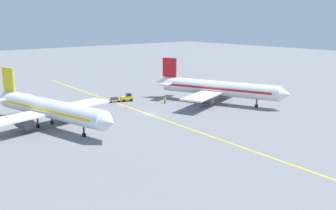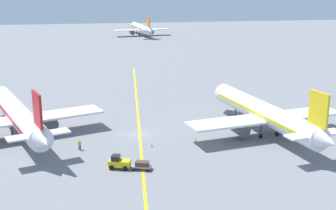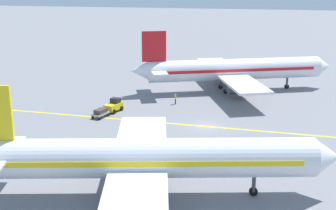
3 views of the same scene
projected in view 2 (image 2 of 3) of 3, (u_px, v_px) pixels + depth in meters
ground_plane at (140, 135)px, 80.12m from camera, size 400.00×400.00×0.00m
apron_yellow_centreline at (140, 135)px, 80.12m from camera, size 9.23×119.70×0.01m
airplane_at_gate at (19, 115)px, 78.28m from camera, size 28.09×34.37×10.60m
airplane_adjacent_stand at (265, 114)px, 79.30m from camera, size 28.47×35.33×10.60m
airplane_distant_taxiing at (141, 28)px, 213.16m from camera, size 25.62×31.94×9.54m
baggage_tug_white at (119, 162)px, 65.80m from camera, size 3.31×2.47×2.11m
baggage_cart_trailing at (142, 165)px, 65.38m from camera, size 2.90×2.12×1.24m
ground_crew_worker at (80, 144)px, 72.79m from camera, size 0.58×0.24×1.68m
traffic_cone_near_nose at (152, 145)px, 74.17m from camera, size 0.32×0.32×0.55m
traffic_cone_mid_apron at (196, 141)px, 76.39m from camera, size 0.32×0.32×0.55m
traffic_cone_by_wingtip at (224, 127)px, 83.17m from camera, size 0.32×0.32×0.55m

